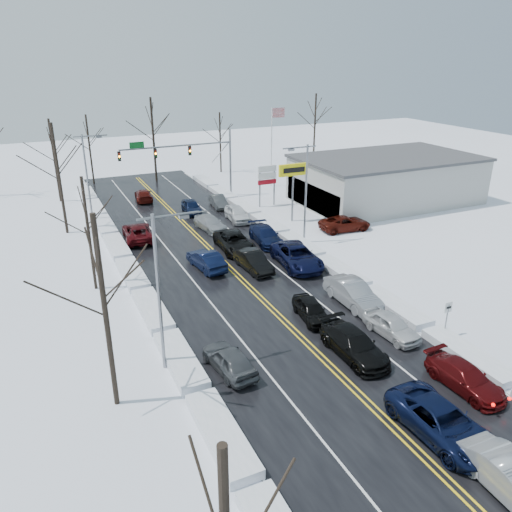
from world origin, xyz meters
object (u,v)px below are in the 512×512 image
traffic_signal_mast (189,154)px  flagpole (273,140)px  oncoming_car_0 (207,269)px  dealership_building (386,179)px  tires_plus_sign (293,174)px

traffic_signal_mast → flagpole: (11.72, 2.01, 0.45)m
traffic_signal_mast → oncoming_car_0: traffic_signal_mast is taller
dealership_building → oncoming_car_0: dealership_building is taller
tires_plus_sign → dealership_building: bearing=8.5°
tires_plus_sign → flagpole: size_ratio=0.60×
tires_plus_sign → dealership_building: size_ratio=0.29×
dealership_building → flagpole: bearing=126.3°
tires_plus_sign → oncoming_car_0: bearing=-147.0°
traffic_signal_mast → dealership_building: size_ratio=0.65×
tires_plus_sign → flagpole: flagpole is taller
tires_plus_sign → dealership_building: 13.82m
tires_plus_sign → oncoming_car_0: (-12.25, -7.97, -4.99)m
oncoming_car_0 → traffic_signal_mast: bearing=-111.2°
dealership_building → tires_plus_sign: bearing=-171.5°
tires_plus_sign → oncoming_car_0: 15.45m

